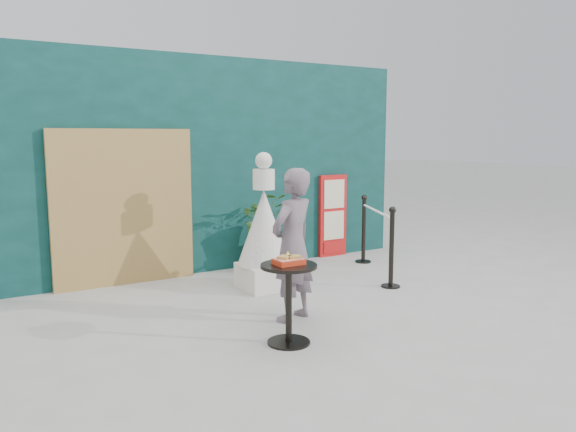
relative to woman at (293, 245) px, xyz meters
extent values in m
plane|color=#ADAAA5|center=(0.31, -0.60, -0.79)|extent=(60.00, 60.00, 0.00)
cube|color=#0A312C|center=(0.31, 2.55, 0.71)|extent=(6.00, 0.30, 3.00)
cube|color=tan|center=(-1.09, 2.34, 0.21)|extent=(1.80, 0.08, 2.00)
imported|color=slate|center=(0.00, 0.00, 0.00)|extent=(0.68, 0.57, 1.59)
cube|color=red|center=(2.21, 2.36, -0.14)|extent=(0.50, 0.06, 1.30)
cube|color=beige|center=(2.21, 2.33, 0.21)|extent=(0.38, 0.02, 0.45)
cube|color=beige|center=(2.21, 2.33, -0.29)|extent=(0.38, 0.02, 0.45)
cube|color=red|center=(2.21, 2.33, -0.64)|extent=(0.38, 0.02, 0.18)
cube|color=silver|center=(0.34, 1.22, -0.64)|extent=(0.57, 0.57, 0.31)
cone|color=white|center=(0.34, 1.22, -0.01)|extent=(0.67, 0.67, 0.94)
cylinder|color=white|center=(0.34, 1.22, 0.58)|extent=(0.27, 0.27, 0.25)
sphere|color=white|center=(0.34, 1.22, 0.81)|extent=(0.21, 0.21, 0.21)
cylinder|color=black|center=(-0.39, -0.57, -0.78)|extent=(0.40, 0.40, 0.02)
cylinder|color=black|center=(-0.39, -0.57, -0.43)|extent=(0.06, 0.06, 0.72)
cylinder|color=black|center=(-0.39, -0.57, -0.06)|extent=(0.52, 0.52, 0.03)
cube|color=red|center=(-0.39, -0.57, -0.02)|extent=(0.26, 0.19, 0.05)
cube|color=#ED3E1F|center=(-0.39, -0.57, 0.01)|extent=(0.24, 0.17, 0.00)
cube|color=#E59B54|center=(-0.43, -0.56, 0.02)|extent=(0.15, 0.14, 0.02)
cube|color=gold|center=(-0.34, -0.59, 0.02)|extent=(0.13, 0.13, 0.02)
cone|color=#FCE742|center=(-0.37, -0.52, 0.04)|extent=(0.06, 0.06, 0.06)
cylinder|color=brown|center=(0.77, 2.05, -0.63)|extent=(0.40, 0.40, 0.33)
cylinder|color=brown|center=(0.77, 2.05, -0.43)|extent=(0.44, 0.44, 0.06)
imported|color=#396129|center=(0.77, 2.05, -0.04)|extent=(0.66, 0.57, 0.73)
cylinder|color=black|center=(1.74, 0.44, -0.78)|extent=(0.24, 0.24, 0.02)
cylinder|color=black|center=(1.74, 0.44, -0.31)|extent=(0.06, 0.06, 0.96)
sphere|color=black|center=(1.74, 0.44, 0.20)|extent=(0.09, 0.09, 0.09)
cylinder|color=black|center=(2.34, 1.74, -0.78)|extent=(0.24, 0.24, 0.02)
cylinder|color=black|center=(2.34, 1.74, -0.31)|extent=(0.06, 0.06, 0.96)
sphere|color=black|center=(2.34, 1.74, 0.20)|extent=(0.09, 0.09, 0.09)
cylinder|color=white|center=(2.04, 1.09, 0.09)|extent=(0.63, 1.31, 0.03)
camera|label=1|loc=(-2.99, -4.83, 1.11)|focal=35.00mm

